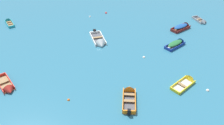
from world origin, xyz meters
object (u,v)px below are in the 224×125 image
(mooring_buoy_between_boats_right, at_px, (208,91))
(mooring_buoy_trailing, at_px, (144,57))
(mooring_buoy_between_boats_left, at_px, (90,17))
(rowboat_white_distant_center, at_px, (100,42))
(rowboat_turquoise_back_row_right, at_px, (9,22))
(rowboat_orange_near_camera, at_px, (129,95))
(rowboat_maroon_midfield_right, at_px, (183,26))
(rowboat_yellow_cluster_inner, at_px, (188,81))
(mooring_buoy_outer_edge, at_px, (106,13))
(rowboat_deep_blue_outer_right, at_px, (178,43))
(mooring_buoy_far_field, at_px, (69,100))
(rowboat_grey_back_row_center, at_px, (202,22))
(rowboat_red_back_row_left, at_px, (8,88))

(mooring_buoy_between_boats_right, height_order, mooring_buoy_trailing, mooring_buoy_trailing)
(mooring_buoy_between_boats_left, xyz_separation_m, mooring_buoy_trailing, (6.75, -14.25, 0.00))
(rowboat_white_distant_center, bearing_deg, rowboat_turquoise_back_row_right, 149.62)
(rowboat_white_distant_center, bearing_deg, rowboat_orange_near_camera, -78.62)
(mooring_buoy_trailing, bearing_deg, rowboat_white_distant_center, 142.21)
(rowboat_maroon_midfield_right, bearing_deg, mooring_buoy_trailing, -137.54)
(rowboat_maroon_midfield_right, height_order, rowboat_yellow_cluster_inner, rowboat_maroon_midfield_right)
(rowboat_turquoise_back_row_right, xyz_separation_m, rowboat_white_distant_center, (15.25, -8.94, 0.03))
(mooring_buoy_between_boats_left, bearing_deg, rowboat_yellow_cluster_inner, -61.85)
(mooring_buoy_outer_edge, bearing_deg, rowboat_deep_blue_outer_right, -54.31)
(rowboat_white_distant_center, bearing_deg, mooring_buoy_between_boats_right, -46.26)
(rowboat_deep_blue_outer_right, bearing_deg, mooring_buoy_between_boats_left, 136.88)
(mooring_buoy_far_field, height_order, mooring_buoy_between_boats_left, mooring_buoy_between_boats_left)
(rowboat_orange_near_camera, distance_m, mooring_buoy_outer_edge, 22.72)
(mooring_buoy_between_boats_left, bearing_deg, mooring_buoy_outer_edge, 23.10)
(mooring_buoy_outer_edge, relative_size, mooring_buoy_between_boats_right, 1.28)
(rowboat_turquoise_back_row_right, bearing_deg, rowboat_orange_near_camera, -49.34)
(rowboat_yellow_cluster_inner, height_order, mooring_buoy_far_field, rowboat_yellow_cluster_inner)
(rowboat_maroon_midfield_right, bearing_deg, rowboat_deep_blue_outer_right, -118.96)
(rowboat_grey_back_row_center, relative_size, mooring_buoy_between_boats_right, 9.28)
(mooring_buoy_outer_edge, distance_m, mooring_buoy_far_field, 23.37)
(mooring_buoy_outer_edge, height_order, mooring_buoy_between_boats_right, mooring_buoy_outer_edge)
(rowboat_grey_back_row_center, bearing_deg, mooring_buoy_between_boats_left, 166.00)
(rowboat_grey_back_row_center, xyz_separation_m, rowboat_orange_near_camera, (-15.87, -16.58, 0.06))
(rowboat_grey_back_row_center, relative_size, mooring_buoy_far_field, 11.31)
(rowboat_maroon_midfield_right, distance_m, rowboat_grey_back_row_center, 4.45)
(rowboat_deep_blue_outer_right, xyz_separation_m, rowboat_turquoise_back_row_right, (-26.54, 10.67, -0.15))
(rowboat_yellow_cluster_inner, distance_m, rowboat_red_back_row_left, 20.52)
(rowboat_orange_near_camera, relative_size, mooring_buoy_trailing, 11.15)
(mooring_buoy_far_field, bearing_deg, mooring_buoy_between_boats_right, -1.16)
(mooring_buoy_between_boats_left, bearing_deg, rowboat_orange_near_camera, -80.92)
(rowboat_turquoise_back_row_right, bearing_deg, rowboat_maroon_midfield_right, -10.80)
(mooring_buoy_between_boats_left, distance_m, mooring_buoy_between_boats_right, 24.78)
(rowboat_yellow_cluster_inner, bearing_deg, rowboat_orange_near_camera, -168.01)
(rowboat_yellow_cluster_inner, xyz_separation_m, rowboat_red_back_row_left, (-20.48, 1.20, 0.03))
(rowboat_deep_blue_outer_right, distance_m, mooring_buoy_outer_edge, 15.92)
(rowboat_grey_back_row_center, height_order, rowboat_red_back_row_left, rowboat_red_back_row_left)
(rowboat_white_distant_center, height_order, mooring_buoy_far_field, rowboat_white_distant_center)
(rowboat_deep_blue_outer_right, distance_m, mooring_buoy_between_boats_left, 16.97)
(rowboat_yellow_cluster_inner, bearing_deg, mooring_buoy_between_boats_left, 118.15)
(mooring_buoy_between_boats_left, relative_size, mooring_buoy_between_boats_right, 0.96)
(rowboat_turquoise_back_row_right, bearing_deg, mooring_buoy_far_field, -61.30)
(rowboat_white_distant_center, relative_size, mooring_buoy_far_field, 16.98)
(mooring_buoy_outer_edge, xyz_separation_m, mooring_buoy_between_boats_left, (-3.10, -1.32, 0.00))
(rowboat_maroon_midfield_right, height_order, mooring_buoy_far_field, rowboat_maroon_midfield_right)
(mooring_buoy_between_boats_left, bearing_deg, mooring_buoy_between_boats_right, -60.35)
(rowboat_turquoise_back_row_right, relative_size, mooring_buoy_trailing, 9.23)
(rowboat_orange_near_camera, bearing_deg, rowboat_deep_blue_outer_right, 47.51)
(rowboat_yellow_cluster_inner, relative_size, rowboat_grey_back_row_center, 1.08)
(rowboat_yellow_cluster_inner, height_order, rowboat_grey_back_row_center, rowboat_yellow_cluster_inner)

